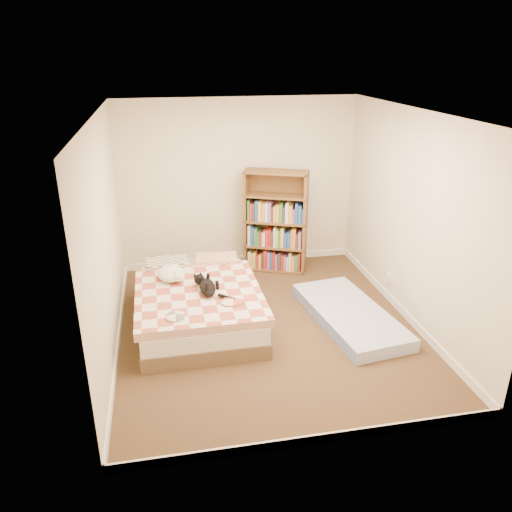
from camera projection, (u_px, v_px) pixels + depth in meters
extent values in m
cube|color=#45321D|center=(267.00, 326.00, 6.05)|extent=(3.50, 4.00, 0.01)
cube|color=white|center=(269.00, 113.00, 5.09)|extent=(3.50, 4.00, 0.01)
cube|color=beige|center=(239.00, 185.00, 7.38)|extent=(3.50, 0.01, 2.50)
cube|color=beige|center=(324.00, 316.00, 3.75)|extent=(3.50, 0.01, 2.50)
cube|color=beige|center=(106.00, 239.00, 5.26)|extent=(0.01, 4.00, 2.50)
cube|color=beige|center=(413.00, 219.00, 5.88)|extent=(0.01, 4.00, 2.50)
cube|color=white|center=(240.00, 259.00, 7.83)|extent=(3.50, 0.02, 0.10)
cube|color=white|center=(316.00, 439.00, 4.22)|extent=(3.50, 0.02, 0.10)
cube|color=white|center=(119.00, 337.00, 5.72)|extent=(0.02, 4.00, 0.10)
cube|color=white|center=(400.00, 309.00, 6.34)|extent=(0.02, 4.00, 0.10)
cube|color=white|center=(388.00, 278.00, 6.60)|extent=(0.03, 0.09, 0.13)
cube|color=brown|center=(199.00, 315.00, 6.12)|extent=(1.41, 2.00, 0.18)
cube|color=silver|center=(198.00, 301.00, 6.05)|extent=(1.38, 1.96, 0.20)
cube|color=#B15341|center=(197.00, 290.00, 5.99)|extent=(1.48, 1.64, 0.10)
cube|color=#6C645B|center=(168.00, 265.00, 6.60)|extent=(0.55, 0.35, 0.15)
cube|color=#B15341|center=(217.00, 262.00, 6.71)|extent=(0.55, 0.35, 0.15)
cube|color=brown|center=(246.00, 224.00, 7.24)|extent=(0.15, 0.30, 1.52)
cube|color=brown|center=(304.00, 220.00, 7.40)|extent=(0.15, 0.30, 1.52)
cube|color=brown|center=(273.00, 219.00, 7.45)|extent=(0.85, 0.37, 1.52)
cube|color=brown|center=(275.00, 268.00, 7.60)|extent=(0.96, 0.63, 0.03)
cube|color=brown|center=(276.00, 221.00, 7.32)|extent=(0.96, 0.63, 0.03)
cube|color=brown|center=(276.00, 172.00, 7.04)|extent=(0.96, 0.63, 0.03)
cube|color=#788DC8|center=(349.00, 315.00, 6.13)|extent=(1.02, 1.84, 0.16)
ellipsoid|color=black|center=(208.00, 287.00, 5.80)|extent=(0.31, 0.46, 0.14)
sphere|color=black|center=(206.00, 278.00, 6.00)|extent=(0.16, 0.16, 0.13)
cone|color=black|center=(202.00, 273.00, 6.00)|extent=(0.05, 0.05, 0.05)
cone|color=black|center=(208.00, 273.00, 6.02)|extent=(0.05, 0.05, 0.05)
cylinder|color=black|center=(220.00, 300.00, 5.58)|extent=(0.12, 0.24, 0.05)
ellipsoid|color=white|center=(171.00, 273.00, 6.10)|extent=(0.39, 0.42, 0.18)
sphere|color=white|center=(180.00, 275.00, 6.01)|extent=(0.16, 0.16, 0.14)
sphere|color=white|center=(185.00, 278.00, 5.98)|extent=(0.07, 0.07, 0.06)
sphere|color=white|center=(159.00, 274.00, 6.15)|extent=(0.09, 0.09, 0.08)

